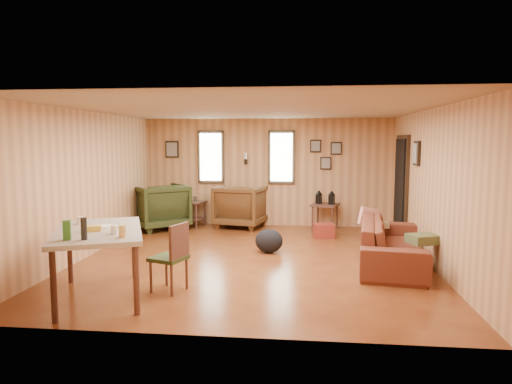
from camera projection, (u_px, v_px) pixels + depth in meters
room at (265, 184)px, 7.55m from camera, size 5.54×6.04×2.44m
sofa at (392, 235)px, 7.04m from camera, size 1.01×2.41×0.91m
recliner_brown at (241, 204)px, 10.13m from camera, size 1.19×1.14×1.03m
recliner_green at (160, 204)px, 9.91m from camera, size 1.43×1.42×1.08m
end_table at (192, 209)px, 10.21m from camera, size 0.67×0.63×0.70m
side_table at (325, 203)px, 9.81m from camera, size 0.67×0.67×0.86m
cooler at (324, 231)px, 9.04m from camera, size 0.43×0.34×0.28m
backpack at (269, 241)px, 7.80m from camera, size 0.54×0.45×0.41m
sofa_pillows at (395, 229)px, 7.31m from camera, size 1.04×1.76×0.37m
dining_table at (98, 236)px, 5.51m from camera, size 1.54×1.91×1.09m
dining_chair at (173, 254)px, 5.76m from camera, size 0.51×0.51×0.88m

